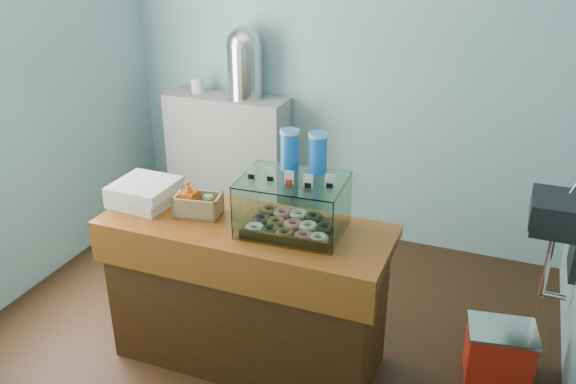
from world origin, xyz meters
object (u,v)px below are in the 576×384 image
at_px(display_case, 295,200).
at_px(red_cooler, 499,352).
at_px(counter, 247,293).
at_px(coffee_urn, 244,61).

distance_m(display_case, red_cooler, 1.47).
bearing_deg(display_case, red_cooler, 12.48).
bearing_deg(counter, coffee_urn, 114.78).
relative_size(counter, red_cooler, 3.88).
relative_size(counter, display_case, 2.86).
height_order(counter, display_case, display_case).
bearing_deg(counter, red_cooler, 15.07).
xyz_separation_m(counter, coffee_urn, (-0.73, 1.59, 0.93)).
distance_m(coffee_urn, red_cooler, 2.74).
xyz_separation_m(counter, red_cooler, (1.39, 0.37, -0.29)).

